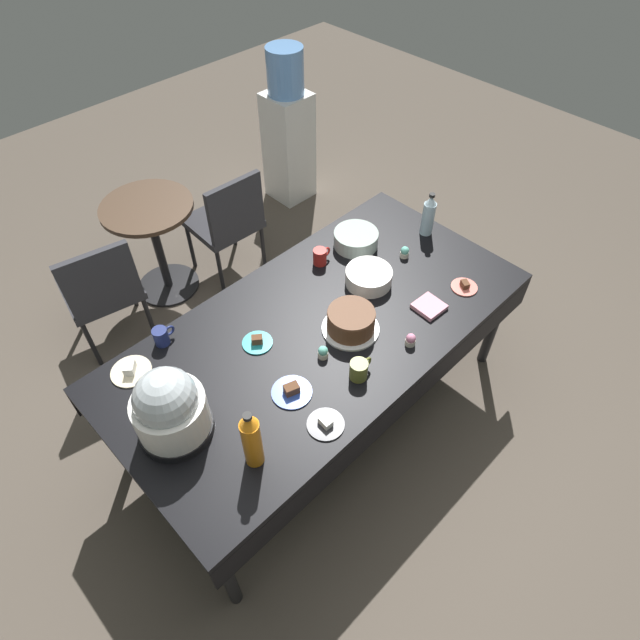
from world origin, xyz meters
TOP-DOWN VIEW (x-y plane):
  - ground at (0.00, 0.00)m, footprint 9.00×9.00m
  - potluck_table at (0.00, 0.00)m, footprint 2.20×1.10m
  - frosted_layer_cake at (0.10, -0.12)m, footprint 0.29×0.29m
  - slow_cooker at (-0.85, 0.01)m, footprint 0.32×0.32m
  - glass_salad_bowl at (0.59, 0.31)m, footprint 0.26×0.26m
  - ceramic_snack_bowl at (0.41, 0.04)m, footprint 0.25×0.25m
  - dessert_plate_coral at (0.75, -0.34)m, footprint 0.14×0.14m
  - dessert_plate_cobalt at (-0.37, -0.19)m, footprint 0.19×0.19m
  - dessert_plate_cream at (-0.82, 0.42)m, footprint 0.19×0.19m
  - dessert_plate_teal at (-0.29, 0.14)m, footprint 0.15×0.15m
  - dessert_plate_charcoal at (-0.38, -0.42)m, footprint 0.16×0.16m
  - cupcake_cocoa at (-0.12, -0.15)m, footprint 0.05×0.05m
  - cupcake_lemon at (0.71, 0.04)m, footprint 0.05×0.05m
  - cupcake_vanilla at (0.23, -0.39)m, footprint 0.05×0.05m
  - soda_bottle_orange_juice at (-0.70, -0.33)m, footprint 0.08×0.08m
  - soda_bottle_water at (0.97, 0.09)m, footprint 0.07×0.07m
  - coffee_mug_olive at (-0.09, -0.34)m, footprint 0.13×0.08m
  - coffee_mug_red at (0.34, 0.34)m, footprint 0.12×0.08m
  - coffee_mug_navy at (-0.62, 0.46)m, footprint 0.11×0.07m
  - paper_napkin_stack at (0.49, -0.30)m, footprint 0.15×0.15m
  - maroon_chair_left at (-0.56, 1.31)m, footprint 0.52×0.52m
  - maroon_chair_right at (0.40, 1.31)m, footprint 0.46×0.46m
  - round_cafe_table at (-0.05, 1.54)m, footprint 0.60×0.60m
  - water_cooler at (1.38, 1.77)m, footprint 0.32×0.32m

SIDE VIEW (x-z plane):
  - ground at x=0.00m, z-range 0.00..0.00m
  - maroon_chair_left at x=-0.56m, z-range 0.07..0.92m
  - maroon_chair_right at x=0.40m, z-range 0.07..0.92m
  - round_cafe_table at x=-0.05m, z-range 0.14..0.86m
  - water_cooler at x=1.38m, z-range -0.03..1.21m
  - potluck_table at x=0.00m, z-range 0.31..1.06m
  - dessert_plate_charcoal at x=-0.38m, z-range 0.74..0.78m
  - dessert_plate_coral at x=0.75m, z-range 0.74..0.78m
  - dessert_plate_teal at x=-0.29m, z-range 0.74..0.78m
  - paper_napkin_stack at x=0.49m, z-range 0.75..0.77m
  - dessert_plate_cobalt at x=-0.37m, z-range 0.74..0.79m
  - dessert_plate_cream at x=-0.82m, z-range 0.74..0.79m
  - cupcake_cocoa at x=-0.12m, z-range 0.75..0.82m
  - cupcake_lemon at x=0.71m, z-range 0.75..0.82m
  - cupcake_vanilla at x=0.23m, z-range 0.75..0.82m
  - ceramic_snack_bowl at x=0.41m, z-range 0.75..0.83m
  - glass_salad_bowl at x=0.59m, z-range 0.75..0.84m
  - coffee_mug_navy at x=-0.62m, z-range 0.75..0.84m
  - coffee_mug_red at x=0.34m, z-range 0.75..0.84m
  - coffee_mug_olive at x=-0.09m, z-range 0.75..0.85m
  - frosted_layer_cake at x=0.10m, z-range 0.75..0.87m
  - soda_bottle_water at x=0.97m, z-range 0.74..1.01m
  - soda_bottle_orange_juice at x=-0.70m, z-range 0.74..1.07m
  - slow_cooker at x=-0.85m, z-range 0.73..1.10m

